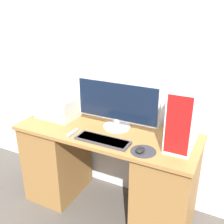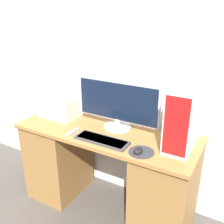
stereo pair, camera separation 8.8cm
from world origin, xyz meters
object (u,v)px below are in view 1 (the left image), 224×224
at_px(monitor, 117,103).
at_px(printer, 61,106).
at_px(mouse, 140,150).
at_px(remote_control, 73,133).
at_px(computer_tower, 185,114).
at_px(keyboard, 103,140).

xyz_separation_m(monitor, printer, (-0.59, 0.01, -0.12)).
bearing_deg(printer, monitor, -1.05).
distance_m(monitor, mouse, 0.47).
relative_size(monitor, remote_control, 5.11).
bearing_deg(computer_tower, printer, 178.88).
bearing_deg(remote_control, monitor, 44.83).
bearing_deg(keyboard, printer, 154.77).
relative_size(monitor, mouse, 8.55).
relative_size(monitor, keyboard, 1.70).
relative_size(mouse, remote_control, 0.60).
distance_m(monitor, remote_control, 0.43).
relative_size(computer_tower, printer, 1.26).
height_order(printer, remote_control, printer).
bearing_deg(computer_tower, mouse, -129.73).
relative_size(keyboard, printer, 1.16).
xyz_separation_m(keyboard, computer_tower, (0.54, 0.26, 0.22)).
height_order(computer_tower, printer, computer_tower).
bearing_deg(mouse, printer, 161.64).
relative_size(computer_tower, remote_control, 3.26).
bearing_deg(monitor, mouse, -42.18).
height_order(mouse, remote_control, mouse).
height_order(mouse, printer, printer).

